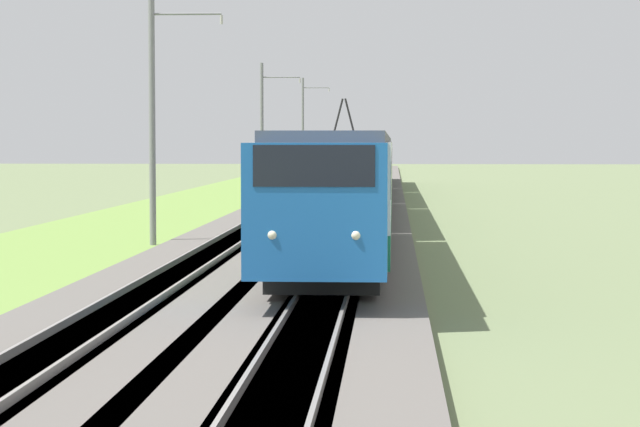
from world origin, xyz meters
TOP-DOWN VIEW (x-y plane):
  - ballast_main at (50.00, 0.00)m, footprint 240.00×4.40m
  - ballast_adjacent at (50.00, -3.93)m, footprint 240.00×4.40m
  - track_main at (50.00, 0.00)m, footprint 240.00×1.57m
  - track_adjacent at (50.00, -3.93)m, footprint 240.00×1.57m
  - grass_verge at (50.00, 5.37)m, footprint 240.00×8.68m
  - passenger_train at (66.08, -3.93)m, footprint 87.74×2.93m
  - catenary_mast_mid at (40.67, 2.73)m, footprint 0.22×2.56m
  - catenary_mast_far at (76.44, 2.73)m, footprint 0.22×2.56m
  - catenary_mast_distant at (112.22, 2.74)m, footprint 0.22×2.56m

SIDE VIEW (x-z plane):
  - grass_verge at x=50.00m, z-range 0.00..0.12m
  - ballast_main at x=50.00m, z-range 0.00..0.30m
  - ballast_adjacent at x=50.00m, z-range 0.00..0.30m
  - track_main at x=50.00m, z-range -0.07..0.38m
  - track_adjacent at x=50.00m, z-range -0.07..0.38m
  - passenger_train at x=66.08m, z-range -0.17..4.83m
  - catenary_mast_far at x=76.44m, z-range 0.14..8.73m
  - catenary_mast_mid at x=40.67m, z-range 0.14..9.04m
  - catenary_mast_distant at x=112.22m, z-range 0.15..9.61m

